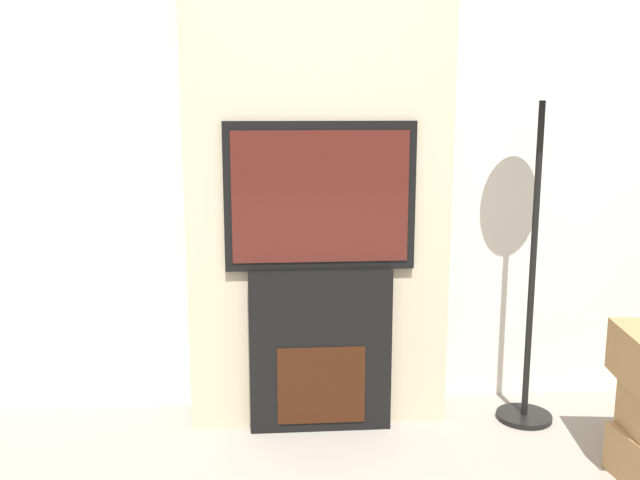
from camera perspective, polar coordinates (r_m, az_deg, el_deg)
The scene contains 5 objects.
wall_back at distance 3.47m, azimuth -0.42°, elevation 8.43°, with size 6.00×0.06×2.70m.
chimney_breast at distance 3.29m, azimuth -0.20°, elevation 8.29°, with size 1.20×0.29×2.70m.
fireplace at distance 3.34m, azimuth 0.00°, elevation -8.72°, with size 0.65×0.15×0.76m.
television at distance 3.17m, azimuth 0.00°, elevation 3.52°, with size 0.85×0.07×0.66m.
floor_lamp at distance 3.37m, azimuth 17.11°, elevation 5.97°, with size 0.29×0.29×1.61m.
Camera 1 is at (-0.25, -1.42, 1.51)m, focal length 40.00 mm.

